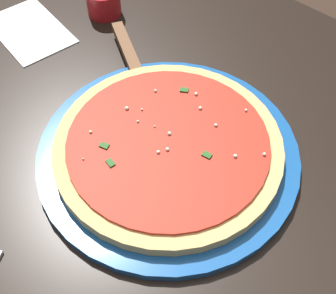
% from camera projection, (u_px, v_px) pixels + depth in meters
% --- Properties ---
extents(restaurant_table, '(1.04, 0.88, 0.73)m').
position_uv_depth(restaurant_table, '(141.00, 195.00, 0.73)').
color(restaurant_table, black).
rests_on(restaurant_table, ground_plane).
extents(serving_plate, '(0.35, 0.35, 0.01)m').
position_uv_depth(serving_plate, '(168.00, 153.00, 0.61)').
color(serving_plate, '#195199').
rests_on(serving_plate, restaurant_table).
extents(pizza, '(0.30, 0.30, 0.02)m').
position_uv_depth(pizza, '(168.00, 146.00, 0.60)').
color(pizza, '#DBB26B').
rests_on(pizza, serving_plate).
extents(pizza_server, '(0.21, 0.15, 0.01)m').
position_uv_depth(pizza_server, '(134.00, 67.00, 0.70)').
color(pizza_server, silver).
rests_on(pizza_server, serving_plate).
extents(cup_small_sauce, '(0.06, 0.06, 0.05)m').
position_uv_depth(cup_small_sauce, '(104.00, 2.00, 0.79)').
color(cup_small_sauce, '#B2191E').
rests_on(cup_small_sauce, restaurant_table).
extents(napkin_folded_right, '(0.17, 0.13, 0.00)m').
position_uv_depth(napkin_folded_right, '(29.00, 30.00, 0.78)').
color(napkin_folded_right, white).
rests_on(napkin_folded_right, restaurant_table).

